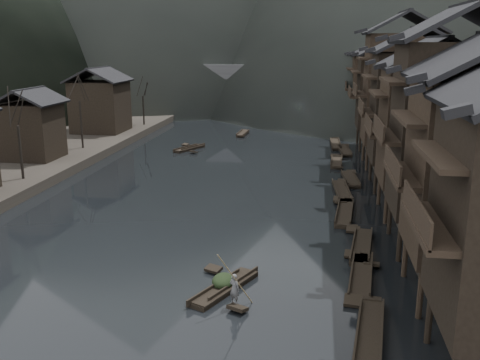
# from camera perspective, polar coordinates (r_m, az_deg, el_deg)

# --- Properties ---
(water) EXTENTS (300.00, 300.00, 0.00)m
(water) POSITION_cam_1_polar(r_m,az_deg,el_deg) (31.89, -9.04, -9.59)
(water) COLOR black
(water) RESTS_ON ground
(stilt_houses) EXTENTS (9.00, 67.60, 16.15)m
(stilt_houses) POSITION_cam_1_polar(r_m,az_deg,el_deg) (47.87, 18.44, 8.94)
(stilt_houses) COLOR black
(stilt_houses) RESTS_ON ground
(left_houses) EXTENTS (8.10, 53.20, 8.73)m
(left_houses) POSITION_cam_1_polar(r_m,az_deg,el_deg) (56.69, -23.30, 5.98)
(left_houses) COLOR black
(left_houses) RESTS_ON left_bank
(bare_trees) EXTENTS (3.89, 62.03, 7.77)m
(bare_trees) POSITION_cam_1_polar(r_m,az_deg,el_deg) (54.48, -20.44, 6.57)
(bare_trees) COLOR black
(bare_trees) RESTS_ON left_bank
(moored_sampans) EXTENTS (2.71, 62.62, 0.47)m
(moored_sampans) POSITION_cam_1_polar(r_m,az_deg,el_deg) (50.32, 11.14, -0.41)
(moored_sampans) COLOR black
(moored_sampans) RESTS_ON water
(midriver_boats) EXTENTS (15.10, 39.01, 0.45)m
(midriver_boats) POSITION_cam_1_polar(r_m,az_deg,el_deg) (82.87, 2.05, 5.68)
(midriver_boats) COLOR black
(midriver_boats) RESTS_ON water
(stone_bridge) EXTENTS (40.00, 6.00, 9.00)m
(stone_bridge) POSITION_cam_1_polar(r_m,az_deg,el_deg) (100.42, 3.20, 10.03)
(stone_bridge) COLOR #4C4C4F
(stone_bridge) RESTS_ON ground
(hero_sampan) EXTENTS (3.20, 5.39, 0.44)m
(hero_sampan) POSITION_cam_1_polar(r_m,az_deg,el_deg) (29.17, -1.67, -11.35)
(hero_sampan) COLOR black
(hero_sampan) RESTS_ON water
(cargo_heap) EXTENTS (1.22, 1.59, 0.73)m
(cargo_heap) POSITION_cam_1_polar(r_m,az_deg,el_deg) (29.13, -1.81, -10.07)
(cargo_heap) COLOR black
(cargo_heap) RESTS_ON hero_sampan
(boatman) EXTENTS (0.70, 0.63, 1.62)m
(boatman) POSITION_cam_1_polar(r_m,az_deg,el_deg) (27.04, -0.59, -11.07)
(boatman) COLOR slate
(boatman) RESTS_ON hero_sampan
(bamboo_pole) EXTENTS (1.83, 1.86, 3.75)m
(bamboo_pole) POSITION_cam_1_polar(r_m,az_deg,el_deg) (25.96, -0.17, -5.75)
(bamboo_pole) COLOR #8C7A51
(bamboo_pole) RESTS_ON boatman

